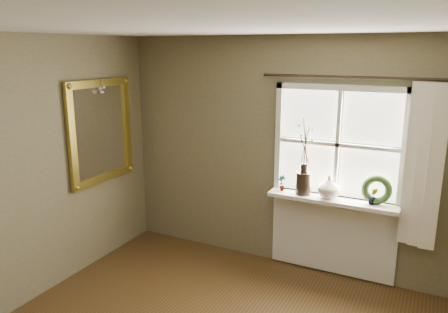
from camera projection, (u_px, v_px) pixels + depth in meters
ceiling at (173, 24)px, 2.60m from camera, size 4.50×4.50×0.00m
wall_back at (289, 154)px, 4.91m from camera, size 4.00×0.10×2.60m
window_frame at (338, 144)px, 4.56m from camera, size 1.36×0.06×1.24m
window_sill at (332, 200)px, 4.61m from camera, size 1.36×0.26×0.04m
window_apron at (332, 235)px, 4.81m from camera, size 1.36×0.04×0.88m
dark_jug at (303, 183)px, 4.71m from camera, size 0.21×0.21×0.24m
cream_vase at (329, 187)px, 4.59m from camera, size 0.31×0.31×0.24m
wreath at (376, 193)px, 4.42m from camera, size 0.32×0.19×0.31m
potted_plant_left at (282, 183)px, 4.82m from camera, size 0.11×0.10×0.18m
potted_plant_right at (373, 196)px, 4.40m from camera, size 0.11×0.10×0.18m
curtain at (424, 167)px, 4.13m from camera, size 0.36×0.12×1.59m
curtain_rod at (351, 77)px, 4.30m from camera, size 1.84×0.03×0.03m
gilt_mirror at (101, 131)px, 4.97m from camera, size 0.10×0.99×1.17m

